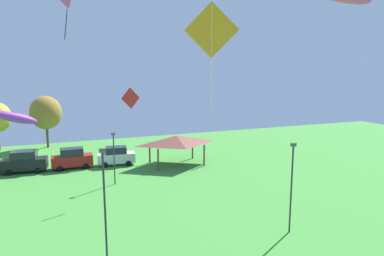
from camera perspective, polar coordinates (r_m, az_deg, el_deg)
name	(u,v)px	position (r m, az deg, el deg)	size (l,w,h in m)	color
kite_flying_0	(15,118)	(33.36, -27.38, 1.56)	(3.96, 2.32, 1.97)	purple
kite_flying_1	(211,33)	(20.18, 3.26, 15.55)	(2.76, 1.56, 6.33)	orange
kite_flying_3	(131,98)	(32.36, -10.20, 4.92)	(1.87, 0.78, 2.01)	red
parked_car_second_from_left	(24,162)	(43.02, -26.15, -5.07)	(4.93, 2.50, 2.46)	black
parked_car_third_from_left	(72,158)	(42.53, -19.36, -4.81)	(4.60, 1.96, 2.41)	maroon
parked_car_rightmost_in_row	(116,156)	(42.59, -12.50, -4.57)	(4.59, 2.33, 2.25)	silver
park_pavilion	(176,140)	(41.46, -2.63, -1.95)	(7.41, 4.87, 3.60)	brown
light_post_0	(292,183)	(24.97, 16.26, -8.77)	(0.36, 0.20, 6.47)	#2D2D33
light_post_1	(114,155)	(35.04, -12.88, -4.40)	(0.36, 0.20, 5.29)	#2D2D33
light_post_2	(105,203)	(20.31, -14.35, -12.00)	(0.36, 0.20, 7.11)	#2D2D33
treeline_tree_3	(46,113)	(54.88, -23.19, 2.35)	(4.50, 4.50, 7.69)	brown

